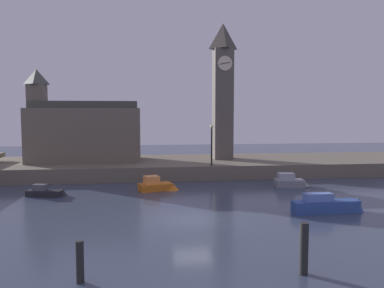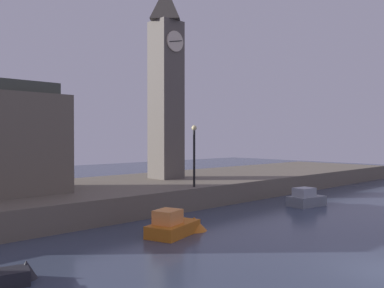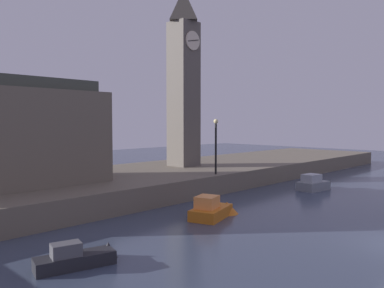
# 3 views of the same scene
# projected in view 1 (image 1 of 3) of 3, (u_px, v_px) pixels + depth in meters

# --- Properties ---
(ground_plane) EXTENTS (120.00, 120.00, 0.00)m
(ground_plane) POSITION_uv_depth(u_px,v_px,m) (193.00, 220.00, 24.85)
(ground_plane) COLOR #384256
(far_embankment) EXTENTS (70.00, 12.00, 1.50)m
(far_embankment) POSITION_uv_depth(u_px,v_px,m) (171.00, 166.00, 44.58)
(far_embankment) COLOR #6B6051
(far_embankment) RESTS_ON ground
(clock_tower) EXTENTS (2.44, 2.48, 16.07)m
(clock_tower) POSITION_uv_depth(u_px,v_px,m) (223.00, 90.00, 45.25)
(clock_tower) COLOR #5B544C
(clock_tower) RESTS_ON far_embankment
(parliament_hall) EXTENTS (12.45, 5.66, 10.42)m
(parliament_hall) POSITION_uv_depth(u_px,v_px,m) (82.00, 131.00, 43.40)
(parliament_hall) COLOR #6B6051
(parliament_hall) RESTS_ON far_embankment
(streetlamp) EXTENTS (0.36, 0.36, 4.27)m
(streetlamp) POSITION_uv_depth(u_px,v_px,m) (212.00, 141.00, 39.55)
(streetlamp) COLOR black
(streetlamp) RESTS_ON far_embankment
(mooring_post_left) EXTENTS (0.33, 0.33, 1.77)m
(mooring_post_left) POSITION_uv_depth(u_px,v_px,m) (80.00, 262.00, 15.55)
(mooring_post_left) COLOR #272727
(mooring_post_left) RESTS_ON ground
(mooring_post_right) EXTENTS (0.39, 0.39, 2.28)m
(mooring_post_right) POSITION_uv_depth(u_px,v_px,m) (304.00, 249.00, 16.36)
(mooring_post_right) COLOR #272727
(mooring_post_right) RESTS_ON ground
(boat_barge_dark) EXTENTS (3.57, 1.68, 1.11)m
(boat_barge_dark) POSITION_uv_depth(u_px,v_px,m) (48.00, 192.00, 31.93)
(boat_barge_dark) COLOR #232328
(boat_barge_dark) RESTS_ON ground
(boat_patrol_orange) EXTENTS (4.00, 2.41, 1.34)m
(boat_patrol_orange) POSITION_uv_depth(u_px,v_px,m) (159.00, 185.00, 34.41)
(boat_patrol_orange) COLOR orange
(boat_patrol_orange) RESTS_ON ground
(boat_cruiser_grey) EXTENTS (3.49, 1.84, 1.33)m
(boat_cruiser_grey) POSITION_uv_depth(u_px,v_px,m) (292.00, 182.00, 36.00)
(boat_cruiser_grey) COLOR gray
(boat_cruiser_grey) RESTS_ON ground
(boat_tour_blue) EXTENTS (5.26, 1.22, 1.52)m
(boat_tour_blue) POSITION_uv_depth(u_px,v_px,m) (330.00, 205.00, 26.67)
(boat_tour_blue) COLOR #2D4C93
(boat_tour_blue) RESTS_ON ground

